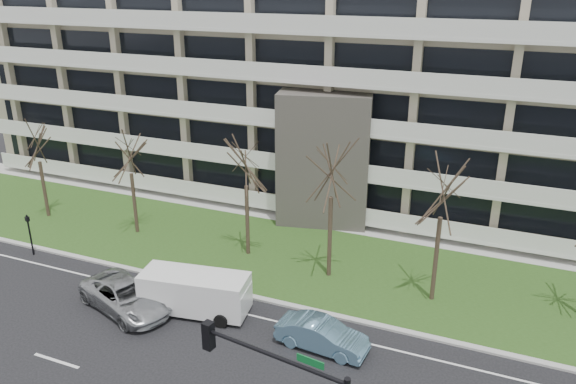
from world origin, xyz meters
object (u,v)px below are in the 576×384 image
at_px(silver_pickup, 126,296).
at_px(white_van, 196,290).
at_px(blue_sedan, 322,335).
at_px(pedestrian_signal, 29,230).

distance_m(silver_pickup, white_van, 3.66).
height_order(blue_sedan, white_van, white_van).
distance_m(white_van, pedestrian_signal, 12.57).
bearing_deg(white_van, silver_pickup, -169.70).
bearing_deg(blue_sedan, silver_pickup, 98.92).
relative_size(white_van, pedestrian_signal, 2.14).
xyz_separation_m(silver_pickup, blue_sedan, (10.25, 0.78, -0.07)).
bearing_deg(white_van, blue_sedan, -12.24).
bearing_deg(pedestrian_signal, silver_pickup, 1.94).
relative_size(blue_sedan, white_van, 0.75).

